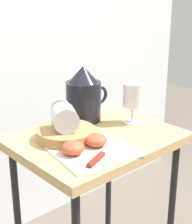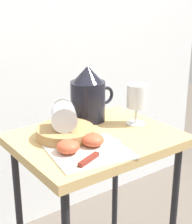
% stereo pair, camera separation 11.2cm
% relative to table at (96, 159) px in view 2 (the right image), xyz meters
% --- Properties ---
extents(curtain_drape, '(2.40, 0.03, 2.01)m').
position_rel_table_xyz_m(curtain_drape, '(0.00, 0.64, 0.38)').
color(curtain_drape, white).
rests_on(curtain_drape, ground_plane).
extents(table, '(0.51, 0.41, 0.71)m').
position_rel_table_xyz_m(table, '(0.00, 0.00, 0.00)').
color(table, tan).
rests_on(table, ground_plane).
extents(linen_napkin, '(0.25, 0.23, 0.00)m').
position_rel_table_xyz_m(linen_napkin, '(-0.09, -0.09, 0.09)').
color(linen_napkin, silver).
rests_on(linen_napkin, table).
extents(basket_tray, '(0.18, 0.18, 0.03)m').
position_rel_table_xyz_m(basket_tray, '(-0.09, 0.04, 0.10)').
color(basket_tray, '#AD8451').
rests_on(basket_tray, table).
extents(pitcher, '(0.18, 0.12, 0.20)m').
position_rel_table_xyz_m(pitcher, '(0.06, 0.14, 0.17)').
color(pitcher, black).
rests_on(pitcher, table).
extents(wine_glass_upright, '(0.07, 0.07, 0.14)m').
position_rel_table_xyz_m(wine_glass_upright, '(0.17, -0.00, 0.18)').
color(wine_glass_upright, silver).
rests_on(wine_glass_upright, table).
extents(wine_glass_tipped_near, '(0.13, 0.16, 0.07)m').
position_rel_table_xyz_m(wine_glass_tipped_near, '(-0.09, 0.04, 0.16)').
color(wine_glass_tipped_near, silver).
rests_on(wine_glass_tipped_near, basket_tray).
extents(wine_glass_tipped_far, '(0.13, 0.16, 0.08)m').
position_rel_table_xyz_m(wine_glass_tipped_far, '(-0.10, 0.04, 0.16)').
color(wine_glass_tipped_far, silver).
rests_on(wine_glass_tipped_far, basket_tray).
extents(apple_half_left, '(0.07, 0.07, 0.04)m').
position_rel_table_xyz_m(apple_half_left, '(-0.14, -0.06, 0.11)').
color(apple_half_left, '#C15133').
rests_on(apple_half_left, linen_napkin).
extents(apple_half_right, '(0.07, 0.07, 0.04)m').
position_rel_table_xyz_m(apple_half_right, '(-0.06, -0.07, 0.11)').
color(apple_half_right, '#C15133').
rests_on(apple_half_right, linen_napkin).
extents(knife, '(0.20, 0.09, 0.01)m').
position_rel_table_xyz_m(knife, '(-0.10, -0.13, 0.09)').
color(knife, silver).
rests_on(knife, linen_napkin).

